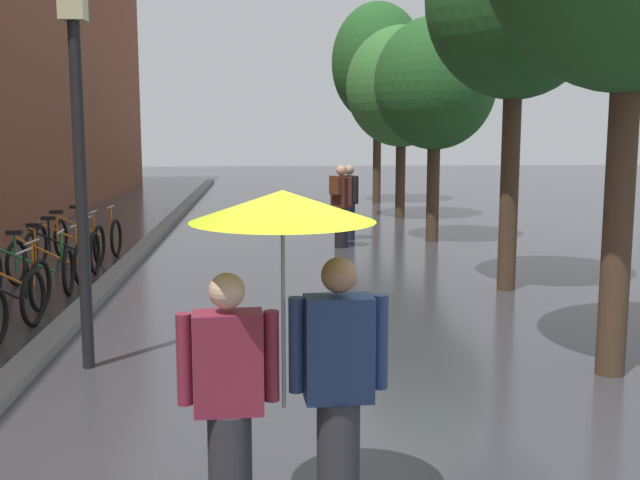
{
  "coord_description": "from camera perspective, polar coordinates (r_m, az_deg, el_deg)",
  "views": [
    {
      "loc": [
        -0.75,
        -4.89,
        2.47
      ],
      "look_at": [
        -0.27,
        2.52,
        1.35
      ],
      "focal_mm": 44.0,
      "sensor_mm": 36.0,
      "label": 1
    }
  ],
  "objects": [
    {
      "name": "street_tree_4",
      "position": [
        24.26,
        4.24,
        12.69
      ],
      "size": [
        2.8,
        2.8,
        6.05
      ],
      "color": "#473323",
      "rests_on": "ground"
    },
    {
      "name": "street_tree_3",
      "position": [
        20.43,
        5.97,
        11.02
      ],
      "size": [
        2.84,
        2.84,
        4.9
      ],
      "color": "#473323",
      "rests_on": "ground"
    },
    {
      "name": "couple_under_umbrella",
      "position": [
        4.56,
        -2.62,
        -5.49
      ],
      "size": [
        1.23,
        1.07,
        2.09
      ],
      "color": "#2D2D33",
      "rests_on": "ground"
    },
    {
      "name": "parked_bicycle_8",
      "position": [
        15.09,
        -16.49,
        0.23
      ],
      "size": [
        1.12,
        0.76,
        0.96
      ],
      "color": "black",
      "rests_on": "ground"
    },
    {
      "name": "parked_bicycle_4",
      "position": [
        11.89,
        -20.26,
        -2.11
      ],
      "size": [
        1.12,
        0.76,
        0.96
      ],
      "color": "black",
      "rests_on": "ground"
    },
    {
      "name": "kerb_strip",
      "position": [
        15.28,
        -12.89,
        -0.73
      ],
      "size": [
        0.3,
        36.0,
        0.12
      ],
      "primitive_type": "cube",
      "color": "slate",
      "rests_on": "ground"
    },
    {
      "name": "street_tree_1",
      "position": [
        11.9,
        14.07,
        16.55
      ],
      "size": [
        2.57,
        2.57,
        5.62
      ],
      "color": "#473323",
      "rests_on": "ground"
    },
    {
      "name": "parked_bicycle_6",
      "position": [
        13.47,
        -18.21,
        -0.81
      ],
      "size": [
        1.09,
        0.71,
        0.96
      ],
      "color": "black",
      "rests_on": "ground"
    },
    {
      "name": "parked_bicycle_7",
      "position": [
        14.34,
        -17.75,
        -0.24
      ],
      "size": [
        1.11,
        0.74,
        0.96
      ],
      "color": "black",
      "rests_on": "ground"
    },
    {
      "name": "pedestrian_walking_far",
      "position": [
        15.5,
        1.52,
        2.65
      ],
      "size": [
        0.46,
        0.48,
        1.64
      ],
      "color": "black",
      "rests_on": "ground"
    },
    {
      "name": "pedestrian_walking_midground",
      "position": [
        16.56,
        2.12,
        2.79
      ],
      "size": [
        0.37,
        0.54,
        1.59
      ],
      "color": "#1E233D",
      "rests_on": "ground"
    },
    {
      "name": "street_tree_2",
      "position": [
        16.45,
        8.37,
        11.16
      ],
      "size": [
        2.49,
        2.49,
        4.61
      ],
      "color": "#473323",
      "rests_on": "ground"
    },
    {
      "name": "parked_bicycle_5",
      "position": [
        12.6,
        -19.1,
        -1.48
      ],
      "size": [
        1.16,
        0.83,
        0.96
      ],
      "color": "black",
      "rests_on": "ground"
    },
    {
      "name": "parked_bicycle_3",
      "position": [
        11.09,
        -22.15,
        -2.95
      ],
      "size": [
        1.14,
        0.8,
        0.96
      ],
      "color": "black",
      "rests_on": "ground"
    },
    {
      "name": "street_lamp_post",
      "position": [
        8.04,
        -17.12,
        6.44
      ],
      "size": [
        0.24,
        0.24,
        3.75
      ],
      "color": "black",
      "rests_on": "ground"
    }
  ]
}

